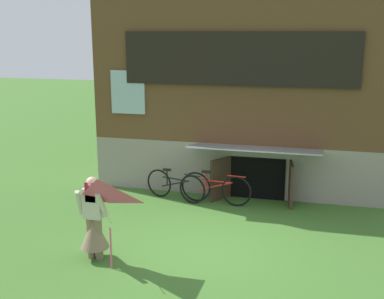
{
  "coord_description": "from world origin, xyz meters",
  "views": [
    {
      "loc": [
        1.85,
        -8.64,
        4.07
      ],
      "look_at": [
        -0.56,
        0.78,
        1.71
      ],
      "focal_mm": 45.7,
      "sensor_mm": 36.0,
      "label": 1
    }
  ],
  "objects_px": {
    "person": "(94,225)",
    "bicycle_black": "(175,186)",
    "kite": "(98,203)",
    "bicycle_red": "(216,188)"
  },
  "relations": [
    {
      "from": "kite",
      "to": "person",
      "type": "bearing_deg",
      "value": 124.5
    },
    {
      "from": "person",
      "to": "bicycle_red",
      "type": "bearing_deg",
      "value": 67.08
    },
    {
      "from": "bicycle_red",
      "to": "bicycle_black",
      "type": "bearing_deg",
      "value": -175.52
    },
    {
      "from": "bicycle_black",
      "to": "kite",
      "type": "bearing_deg",
      "value": -75.99
    },
    {
      "from": "person",
      "to": "kite",
      "type": "distance_m",
      "value": 0.9
    },
    {
      "from": "kite",
      "to": "bicycle_black",
      "type": "xyz_separation_m",
      "value": [
        0.17,
        3.96,
        -0.92
      ]
    },
    {
      "from": "person",
      "to": "bicycle_black",
      "type": "bearing_deg",
      "value": 82.67
    },
    {
      "from": "bicycle_red",
      "to": "kite",
      "type": "bearing_deg",
      "value": -101.49
    },
    {
      "from": "kite",
      "to": "bicycle_red",
      "type": "distance_m",
      "value": 4.22
    },
    {
      "from": "person",
      "to": "bicycle_red",
      "type": "relative_size",
      "value": 0.89
    }
  ]
}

